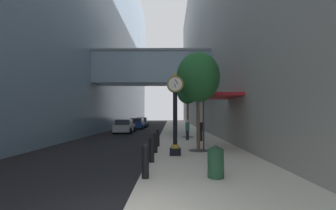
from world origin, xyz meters
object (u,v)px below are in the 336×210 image
(street_tree_near, at_px, (198,77))
(car_grey_near, at_px, (142,122))
(bollard_third, at_px, (155,142))
(pedestrian_by_clock, at_px, (187,129))
(trash_bin, at_px, (216,161))
(pedestrian_walking, at_px, (201,130))
(street_clock, at_px, (175,110))
(bollard_fourth, at_px, (158,137))
(bollard_second, at_px, (152,149))
(car_blue_far, at_px, (137,124))
(car_silver_mid, at_px, (125,126))
(bollard_nearest, at_px, (145,160))
(street_tree_mid_near, at_px, (188,92))

(street_tree_near, xyz_separation_m, car_grey_near, (-6.45, 27.67, -3.46))
(bollard_third, relative_size, pedestrian_by_clock, 0.68)
(trash_bin, bearing_deg, pedestrian_walking, 85.25)
(street_clock, bearing_deg, bollard_fourth, 107.84)
(bollard_fourth, bearing_deg, pedestrian_by_clock, 59.60)
(bollard_fourth, height_order, car_grey_near, car_grey_near)
(street_clock, bearing_deg, pedestrian_walking, 71.55)
(bollard_second, height_order, bollard_fourth, same)
(car_grey_near, xyz_separation_m, car_blue_far, (-0.07, -5.69, -0.01))
(street_clock, relative_size, car_silver_mid, 0.94)
(bollard_third, bearing_deg, bollard_nearest, -90.00)
(bollard_fourth, relative_size, pedestrian_by_clock, 0.68)
(bollard_nearest, height_order, bollard_fourth, same)
(street_tree_mid_near, xyz_separation_m, trash_bin, (-0.11, -13.52, -3.53))
(street_tree_near, height_order, street_tree_mid_near, street_tree_near)
(street_clock, bearing_deg, bollard_nearest, -103.76)
(bollard_nearest, xyz_separation_m, pedestrian_walking, (3.12, 10.48, 0.30))
(trash_bin, bearing_deg, bollard_third, 114.77)
(pedestrian_walking, height_order, car_grey_near, pedestrian_walking)
(street_clock, bearing_deg, street_tree_near, 47.22)
(street_tree_near, distance_m, trash_bin, 6.64)
(car_blue_far, bearing_deg, trash_bin, -76.90)
(bollard_fourth, bearing_deg, street_tree_mid_near, 68.91)
(street_clock, distance_m, car_grey_near, 29.60)
(bollard_second, bearing_deg, trash_bin, -46.76)
(street_tree_mid_near, bearing_deg, bollard_third, -105.34)
(street_clock, height_order, bollard_fourth, street_clock)
(bollard_nearest, xyz_separation_m, trash_bin, (2.26, 0.09, -0.04))
(bollard_nearest, bearing_deg, bollard_fourth, 90.00)
(bollard_fourth, xyz_separation_m, pedestrian_by_clock, (2.15, 3.67, 0.28))
(bollard_fourth, bearing_deg, car_grey_near, 98.97)
(street_clock, relative_size, bollard_second, 3.76)
(bollard_nearest, bearing_deg, car_blue_far, 98.55)
(bollard_third, distance_m, car_blue_far, 23.07)
(bollard_second, bearing_deg, car_blue_far, 99.38)
(pedestrian_by_clock, bearing_deg, bollard_nearest, -100.93)
(bollard_third, distance_m, street_tree_near, 4.33)
(bollard_fourth, xyz_separation_m, car_blue_far, (-4.16, 20.20, 0.08))
(bollard_second, relative_size, bollard_fourth, 1.00)
(pedestrian_walking, relative_size, car_silver_mid, 0.38)
(pedestrian_walking, height_order, car_blue_far, pedestrian_walking)
(bollard_nearest, bearing_deg, car_grey_near, 96.99)
(street_clock, relative_size, street_tree_near, 0.74)
(bollard_second, distance_m, car_grey_near, 31.13)
(pedestrian_walking, bearing_deg, pedestrian_by_clock, 145.79)
(trash_bin, relative_size, pedestrian_walking, 0.63)
(car_silver_mid, bearing_deg, car_grey_near, 87.85)
(car_silver_mid, bearing_deg, bollard_fourth, -69.91)
(pedestrian_by_clock, bearing_deg, car_grey_near, 105.68)
(bollard_fourth, height_order, pedestrian_walking, pedestrian_walking)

